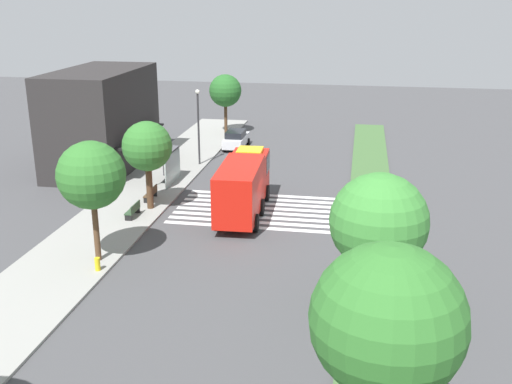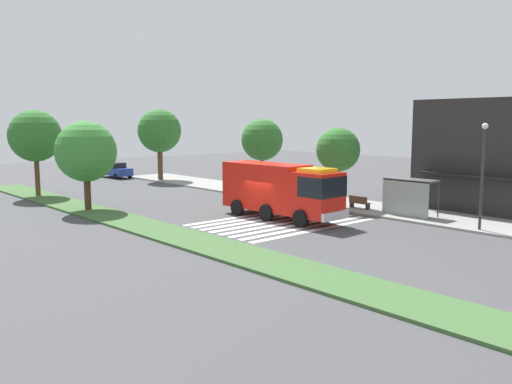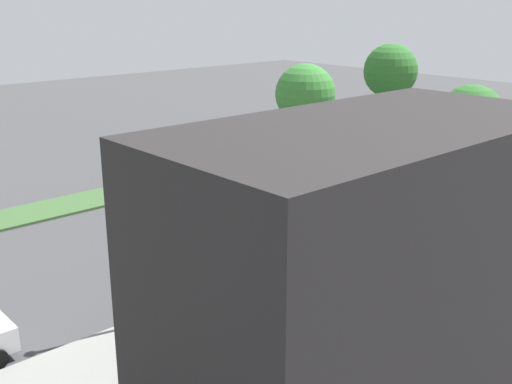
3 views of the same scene
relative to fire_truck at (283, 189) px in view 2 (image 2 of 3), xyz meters
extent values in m
plane|color=#424244|center=(-1.02, -0.76, -2.05)|extent=(120.00, 120.00, 0.00)
cube|color=gray|center=(-1.02, 7.86, -1.98)|extent=(60.00, 5.28, 0.14)
cube|color=#3D6033|center=(-1.02, -8.24, -1.98)|extent=(60.00, 3.00, 0.14)
cube|color=silver|center=(-2.53, -0.76, -2.05)|extent=(0.45, 10.77, 0.01)
cube|color=silver|center=(-1.63, -0.76, -2.05)|extent=(0.45, 10.77, 0.01)
cube|color=silver|center=(-0.73, -0.76, -2.05)|extent=(0.45, 10.77, 0.01)
cube|color=silver|center=(0.17, -0.76, -2.05)|extent=(0.45, 10.77, 0.01)
cube|color=silver|center=(1.07, -0.76, -2.05)|extent=(0.45, 10.77, 0.01)
cube|color=silver|center=(1.97, -0.76, -2.05)|extent=(0.45, 10.77, 0.01)
cube|color=silver|center=(2.87, -0.76, -2.05)|extent=(0.45, 10.77, 0.01)
cube|color=silver|center=(3.77, -0.76, -2.05)|extent=(0.45, 10.77, 0.01)
cube|color=red|center=(2.88, 0.12, -0.11)|extent=(2.77, 2.52, 2.79)
cube|color=red|center=(-1.58, -0.06, 0.04)|extent=(6.34, 2.66, 3.09)
cube|color=black|center=(3.28, 0.13, 0.45)|extent=(2.02, 2.51, 1.23)
cube|color=silver|center=(4.31, 0.17, -1.25)|extent=(0.34, 2.42, 0.50)
cube|color=yellow|center=(2.88, 0.12, 1.41)|extent=(1.94, 1.76, 0.24)
cylinder|color=black|center=(2.56, 1.31, -1.50)|extent=(1.11, 0.34, 1.10)
cylinder|color=black|center=(2.66, -1.10, -1.50)|extent=(1.11, 0.34, 1.10)
cylinder|color=black|center=(-3.19, 1.08, -1.50)|extent=(1.11, 0.34, 1.10)
cylinder|color=black|center=(-3.10, -1.33, -1.50)|extent=(1.11, 0.34, 1.10)
cylinder|color=black|center=(-0.38, 1.19, -1.50)|extent=(1.11, 0.34, 1.10)
cylinder|color=black|center=(-0.29, -1.22, -1.50)|extent=(1.11, 0.34, 1.10)
cube|color=navy|center=(-31.49, 4.02, -1.31)|extent=(4.86, 2.05, 0.84)
cube|color=black|center=(-31.73, 4.01, -0.59)|extent=(2.75, 1.73, 0.59)
cylinder|color=black|center=(-29.96, 5.00, -1.73)|extent=(0.65, 0.25, 0.64)
cylinder|color=black|center=(-29.87, 3.19, -1.73)|extent=(0.65, 0.25, 0.64)
cylinder|color=black|center=(-33.11, 4.84, -1.73)|extent=(0.65, 0.25, 0.64)
cylinder|color=black|center=(-33.01, 3.03, -1.73)|extent=(0.65, 0.25, 0.64)
cube|color=#4C4C51|center=(5.08, 7.07, 0.49)|extent=(3.50, 1.40, 0.12)
cube|color=#8C9E99|center=(5.08, 6.41, -0.71)|extent=(3.50, 0.08, 2.40)
cylinder|color=#333338|center=(3.38, 7.72, -0.71)|extent=(0.08, 0.08, 2.40)
cylinder|color=#333338|center=(6.78, 7.72, -0.71)|extent=(0.08, 0.08, 2.40)
cube|color=#4C3823|center=(1.08, 6.80, -1.50)|extent=(1.60, 0.50, 0.08)
cube|color=#4C3823|center=(1.08, 6.58, -1.24)|extent=(1.60, 0.06, 0.45)
cube|color=black|center=(0.36, 6.80, -1.73)|extent=(0.08, 0.45, 0.37)
cube|color=black|center=(1.80, 6.80, -1.73)|extent=(0.08, 0.45, 0.37)
cube|color=#2D472D|center=(-2.34, 6.80, -1.50)|extent=(1.60, 0.50, 0.08)
cube|color=#2D472D|center=(-2.34, 6.58, -1.24)|extent=(1.60, 0.06, 0.45)
cube|color=black|center=(-3.06, 6.80, -1.73)|extent=(0.08, 0.45, 0.37)
cube|color=black|center=(-1.62, 6.80, -1.73)|extent=(0.08, 0.45, 0.37)
cylinder|color=#2D2D30|center=(10.53, 5.82, 1.01)|extent=(0.16, 0.16, 5.85)
sphere|color=white|center=(10.53, 5.82, 4.12)|extent=(0.36, 0.36, 0.36)
cube|color=#282626|center=(8.65, 13.38, 1.95)|extent=(11.56, 5.78, 8.00)
cube|color=black|center=(8.65, 10.10, 0.75)|extent=(9.24, 0.80, 0.16)
cylinder|color=#513823|center=(-25.33, 6.22, -0.08)|extent=(0.55, 0.55, 3.66)
sphere|color=#2D6B28|center=(-25.33, 6.22, 3.38)|extent=(4.66, 4.66, 4.66)
cylinder|color=#513823|center=(-8.88, 6.22, -0.16)|extent=(0.31, 0.31, 3.50)
sphere|color=#2D6B28|center=(-8.88, 6.22, 2.83)|extent=(3.55, 3.55, 3.55)
cylinder|color=#47301E|center=(-0.56, 6.22, -0.37)|extent=(0.43, 0.43, 3.09)
sphere|color=#2D6B28|center=(-0.56, 6.22, 2.31)|extent=(3.24, 3.24, 3.24)
cylinder|color=#513823|center=(-21.58, -8.24, -0.14)|extent=(0.41, 0.41, 3.54)
sphere|color=#2D6B28|center=(-21.58, -8.24, 3.16)|extent=(4.39, 4.39, 4.39)
cylinder|color=#47301E|center=(-11.62, -8.24, -0.58)|extent=(0.47, 0.47, 2.66)
sphere|color=#387F33|center=(-11.62, -8.24, 2.27)|extent=(4.33, 4.33, 4.33)
cylinder|color=gold|center=(-10.12, 5.72, -1.56)|extent=(0.28, 0.28, 0.70)
camera|label=1|loc=(-36.65, -7.19, 11.73)|focal=42.45mm
camera|label=2|loc=(24.72, -24.37, 4.40)|focal=37.38mm
camera|label=3|loc=(20.65, 22.50, 8.80)|focal=43.54mm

